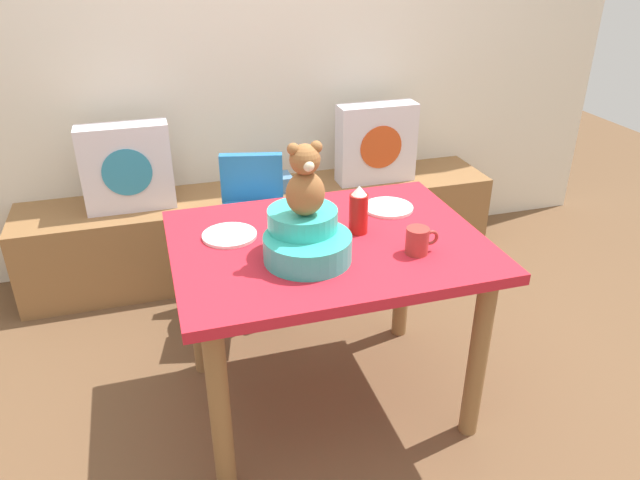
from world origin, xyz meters
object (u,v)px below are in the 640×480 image
ketchup_bottle (359,211)px  teddy_bear (305,181)px  coffee_mug (418,241)px  dinner_plate_near (229,235)px  dining_table (328,268)px  pillow_floral_left (127,168)px  pillow_floral_right (376,143)px  highchair (252,217)px  infant_seat_teal (306,238)px  book_stack (273,183)px  dinner_plate_far (388,208)px

ketchup_bottle → teddy_bear: bearing=-151.4°
coffee_mug → dinner_plate_near: coffee_mug is taller
dining_table → ketchup_bottle: 0.24m
pillow_floral_left → dinner_plate_near: 1.09m
ketchup_bottle → dinner_plate_near: size_ratio=0.92×
pillow_floral_left → pillow_floral_right: bearing=0.0°
pillow_floral_left → ketchup_bottle: size_ratio=2.38×
highchair → infant_seat_teal: 0.89m
pillow_floral_right → highchair: bearing=-152.3°
book_stack → dinner_plate_far: bearing=-75.3°
dining_table → dinner_plate_far: bearing=31.1°
book_stack → coffee_mug: (0.21, -1.36, 0.29)m
pillow_floral_left → book_stack: 0.77m
book_stack → dinner_plate_near: bearing=-110.5°
pillow_floral_left → book_stack: (0.75, 0.02, -0.18)m
infant_seat_teal → highchair: bearing=92.4°
dinner_plate_near → dinner_plate_far: 0.65m
teddy_bear → dinner_plate_far: (0.42, 0.29, -0.27)m
infant_seat_teal → dinner_plate_near: 0.33m
dining_table → dinner_plate_far: 0.39m
book_stack → infant_seat_teal: infant_seat_teal is taller
coffee_mug → pillow_floral_right: bearing=74.2°
dinner_plate_near → dining_table: bearing=-20.8°
pillow_floral_right → highchair: (-0.79, -0.42, -0.16)m
pillow_floral_right → dinner_plate_near: 1.42m
teddy_bear → ketchup_bottle: 0.33m
dining_table → coffee_mug: (0.27, -0.18, 0.17)m
infant_seat_teal → teddy_bear: (0.00, -0.00, 0.21)m
dining_table → highchair: highchair is taller
pillow_floral_right → dinner_plate_far: (-0.33, -0.97, 0.07)m
dinner_plate_near → infant_seat_teal: bearing=-45.0°
coffee_mug → pillow_floral_left: bearing=125.7°
book_stack → dining_table: size_ratio=0.18×
highchair → dinner_plate_far: highchair is taller
highchair → pillow_floral_right: bearing=27.7°
pillow_floral_right → teddy_bear: (-0.76, -1.25, 0.34)m
teddy_bear → coffee_mug: bearing=-12.5°
pillow_floral_left → coffee_mug: (0.96, -1.34, 0.11)m
pillow_floral_right → dining_table: pillow_floral_right is taller
teddy_bear → dining_table: bearing=42.1°
pillow_floral_left → book_stack: size_ratio=2.20×
dining_table → dinner_plate_far: (0.31, 0.19, 0.12)m
highchair → dinner_plate_near: highchair is taller
dining_table → pillow_floral_left: bearing=121.0°
pillow_floral_left → pillow_floral_right: size_ratio=1.00×
pillow_floral_left → infant_seat_teal: size_ratio=1.33×
pillow_floral_right → infant_seat_teal: bearing=-121.1°
infant_seat_teal → ketchup_bottle: size_ratio=1.78×
pillow_floral_left → dinner_plate_far: pillow_floral_left is taller
book_stack → dining_table: dining_table is taller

